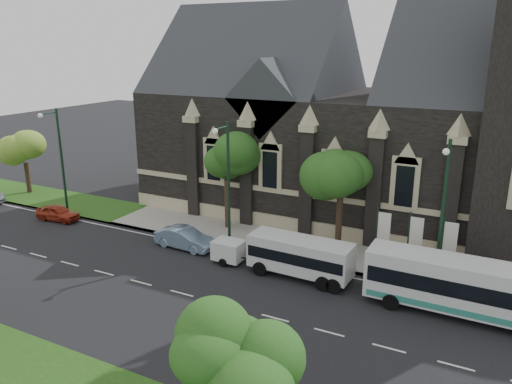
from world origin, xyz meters
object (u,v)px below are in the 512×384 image
Objects in this scene: street_lamp_mid at (227,179)px; shuttle_bus at (300,255)px; banner_flag_left at (381,232)px; sedan at (185,238)px; box_trailer at (229,250)px; banner_flag_right at (447,243)px; street_lamp_near at (443,208)px; tour_coach at (469,288)px; tree_walk_right at (345,169)px; tree_walk_left at (230,157)px; street_lamp_far at (59,156)px; car_far_red at (58,213)px; tree_park_east at (243,351)px; tree_walk_far at (27,147)px; banner_flag_center at (413,237)px.

street_lamp_mid is 1.37× the size of shuttle_bus.
banner_flag_left is 13.53m from sedan.
sedan is at bearing 170.66° from box_trailer.
banner_flag_left is 4.00m from banner_flag_right.
street_lamp_near is 1.37× the size of shuttle_bus.
street_lamp_near is 0.84× the size of tour_coach.
street_lamp_mid is at bearing 121.95° from box_trailer.
tree_walk_right is at bearing 26.65° from street_lamp_mid.
street_lamp_far reaches higher than tree_walk_left.
street_lamp_far is 14.04m from sedan.
shuttle_bus is at bearing -99.21° from tree_walk_right.
banner_flag_left is 25.97m from car_far_red.
tree_park_east is 0.59× the size of tour_coach.
tree_walk_right reaches higher than tree_walk_far.
shuttle_bus is (6.31, -1.94, -3.65)m from street_lamp_mid.
street_lamp_mid is at bearing 164.80° from shuttle_bus.
tree_walk_left reaches higher than banner_flag_left.
banner_flag_left and banner_flag_right have the same top height.
banner_flag_left is at bearing 143.90° from tour_coach.
tree_walk_right is at bearing 8.86° from street_lamp_far.
tour_coach is at bearing -7.74° from tree_walk_far.
shuttle_bus is at bearing -17.10° from street_lamp_mid.
tree_walk_left is 1.91× the size of banner_flag_left.
street_lamp_mid is at bearing 121.79° from tree_park_east.
street_lamp_mid is 10.81m from banner_flag_left.
street_lamp_mid reaches higher than tree_park_east.
street_lamp_mid reaches higher than tree_walk_far.
box_trailer is at bearing -176.44° from shuttle_bus.
street_lamp_near is at bearing -92.74° from car_far_red.
car_far_red is at bearing -160.15° from tree_walk_left.
street_lamp_far is at bearing -175.85° from banner_flag_left.
car_far_red is (-27.71, -3.22, -1.74)m from banner_flag_center.
tree_walk_right reaches higher than car_far_red.
tree_walk_left is 0.85× the size of street_lamp_near.
tree_walk_right is at bearing 161.36° from banner_flag_center.
sedan is (-9.95, -5.00, -5.08)m from tree_walk_right.
shuttle_bus is at bearing -4.97° from street_lamp_far.
tree_walk_far is 21.90m from sedan.
tree_park_east is 1.57× the size of banner_flag_left.
tree_park_east is 0.70× the size of street_lamp_mid.
street_lamp_near reaches higher than tree_park_east.
tree_walk_left is 16.52m from banner_flag_right.
street_lamp_mid is 1.00× the size of street_lamp_far.
street_lamp_near is at bearing 0.00° from street_lamp_mid.
street_lamp_near reaches higher than tree_walk_left.
tree_park_east is 18.91m from banner_flag_right.
street_lamp_near is 3.74m from banner_flag_center.
tree_walk_left is 8.10m from box_trailer.
banner_flag_left is at bearing -29.10° from tree_walk_right.
shuttle_bus is (8.11, -5.55, -4.28)m from tree_walk_left.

